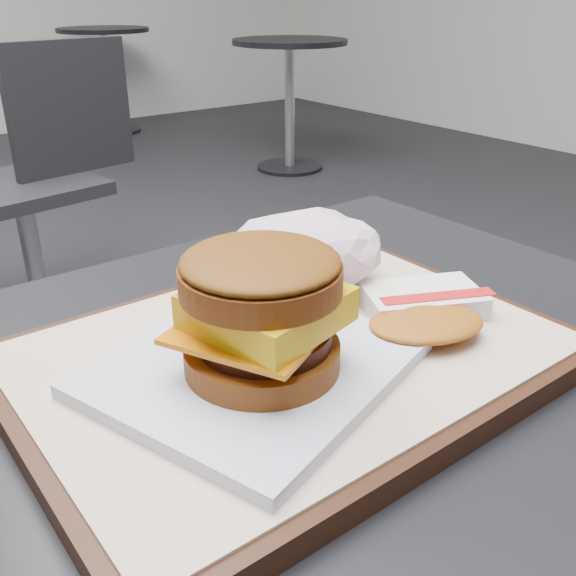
# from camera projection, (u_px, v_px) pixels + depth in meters

# --- Properties ---
(serving_tray) EXTENTS (0.38, 0.28, 0.02)m
(serving_tray) POSITION_uv_depth(u_px,v_px,m) (290.00, 357.00, 0.46)
(serving_tray) COLOR black
(serving_tray) RESTS_ON customer_table
(breakfast_sandwich) EXTENTS (0.23, 0.22, 0.09)m
(breakfast_sandwich) POSITION_uv_depth(u_px,v_px,m) (260.00, 325.00, 0.40)
(breakfast_sandwich) COLOR white
(breakfast_sandwich) RESTS_ON serving_tray
(hash_brown) EXTENTS (0.13, 0.12, 0.02)m
(hash_brown) POSITION_uv_depth(u_px,v_px,m) (424.00, 310.00, 0.48)
(hash_brown) COLOR white
(hash_brown) RESTS_ON serving_tray
(crumpled_wrapper) EXTENTS (0.14, 0.11, 0.06)m
(crumpled_wrapper) POSITION_uv_depth(u_px,v_px,m) (304.00, 254.00, 0.53)
(crumpled_wrapper) COLOR white
(crumpled_wrapper) RESTS_ON serving_tray
(neighbor_chair) EXTENTS (0.63, 0.47, 0.88)m
(neighbor_chair) POSITION_uv_depth(u_px,v_px,m) (40.00, 168.00, 1.99)
(neighbor_chair) COLOR #A2A1A6
(neighbor_chair) RESTS_ON ground
(bg_table_near) EXTENTS (0.66, 0.66, 0.75)m
(bg_table_near) POSITION_uv_depth(u_px,v_px,m) (290.00, 73.00, 3.73)
(bg_table_near) COLOR black
(bg_table_near) RESTS_ON ground
(bg_table_far) EXTENTS (0.66, 0.66, 0.75)m
(bg_table_far) POSITION_uv_depth(u_px,v_px,m) (106.00, 55.00, 4.72)
(bg_table_far) COLOR black
(bg_table_far) RESTS_ON ground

